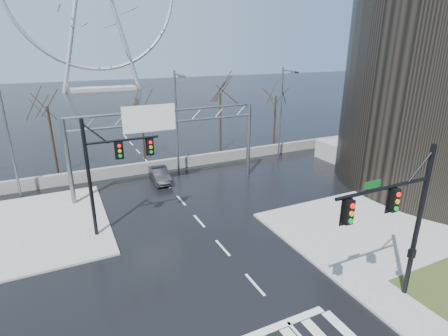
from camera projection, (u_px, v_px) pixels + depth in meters
ground at (255, 285)px, 18.69m from camera, size 260.00×260.00×0.00m
sidewalk_right_ext at (364, 227)px, 24.46m from camera, size 12.00×10.00×0.15m
sidewalk_far at (32, 228)px, 24.37m from camera, size 10.00×12.00×0.15m
barrier_wall at (155, 166)px, 35.53m from camera, size 52.00×0.50×1.10m
signal_mast_near at (402, 215)px, 15.76m from camera, size 5.52×0.41×8.00m
signal_mast_far at (107, 166)px, 22.32m from camera, size 4.72×0.41×8.00m
sign_gantry at (163, 132)px, 29.56m from camera, size 16.36×0.40×7.60m
streetlight_left at (7, 130)px, 27.29m from camera, size 0.50×2.55×10.00m
streetlight_mid at (177, 116)px, 33.03m from camera, size 0.50×2.55×10.00m
streetlight_right at (283, 107)px, 37.94m from camera, size 0.50×2.55×10.00m
tree_left at (48, 115)px, 33.03m from camera, size 3.75×3.75×7.50m
tree_center at (141, 114)px, 37.84m from camera, size 3.25×3.25×6.50m
tree_right at (220, 100)px, 40.33m from camera, size 3.90×3.90×7.80m
tree_far_right at (276, 102)px, 44.30m from camera, size 3.40×3.40×6.80m
car at (160, 175)px, 32.79m from camera, size 1.66×4.16×1.35m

